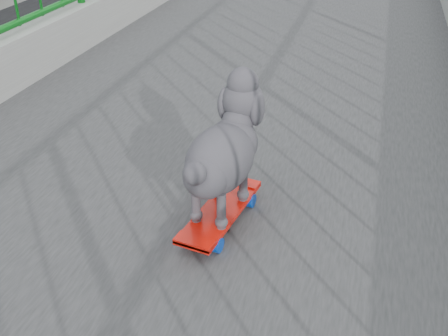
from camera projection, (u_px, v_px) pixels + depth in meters
railing at (153, 175)px, 1.92m from camera, size 3.00×24.00×1.42m
skateboard at (220, 213)px, 2.00m from camera, size 0.21×0.50×0.06m
poodle at (224, 150)px, 1.89m from camera, size 0.28×0.54×0.45m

